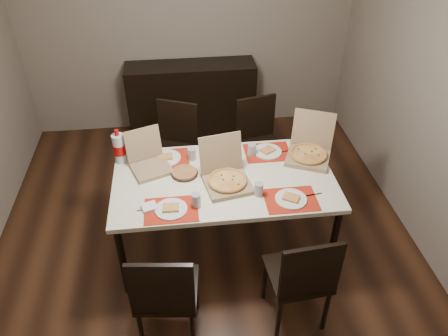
{
  "coord_description": "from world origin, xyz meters",
  "views": [
    {
      "loc": [
        -0.17,
        -2.93,
        2.95
      ],
      "look_at": [
        0.16,
        -0.16,
        0.85
      ],
      "focal_mm": 35.0,
      "sensor_mm": 36.0,
      "label": 1
    }
  ],
  "objects_px": {
    "chair_near_left": "(166,293)",
    "dip_bowl": "(235,164)",
    "chair_far_left": "(175,144)",
    "soda_bottle": "(119,148)",
    "chair_near_right": "(302,277)",
    "chair_far_right": "(259,139)",
    "sideboard": "(192,100)",
    "pizza_box_center": "(226,177)",
    "dining_table": "(224,184)"
  },
  "relations": [
    {
      "from": "dip_bowl",
      "to": "soda_bottle",
      "type": "distance_m",
      "value": 0.99
    },
    {
      "from": "sideboard",
      "to": "pizza_box_center",
      "type": "relative_size",
      "value": 3.35
    },
    {
      "from": "pizza_box_center",
      "to": "dip_bowl",
      "type": "relative_size",
      "value": 3.52
    },
    {
      "from": "dip_bowl",
      "to": "dining_table",
      "type": "bearing_deg",
      "value": -126.38
    },
    {
      "from": "dining_table",
      "to": "pizza_box_center",
      "type": "bearing_deg",
      "value": -82.38
    },
    {
      "from": "chair_near_left",
      "to": "dip_bowl",
      "type": "distance_m",
      "value": 1.25
    },
    {
      "from": "chair_near_right",
      "to": "chair_near_left",
      "type": "bearing_deg",
      "value": -178.51
    },
    {
      "from": "chair_far_right",
      "to": "dip_bowl",
      "type": "bearing_deg",
      "value": -115.35
    },
    {
      "from": "sideboard",
      "to": "chair_near_right",
      "type": "relative_size",
      "value": 1.61
    },
    {
      "from": "sideboard",
      "to": "chair_far_right",
      "type": "xyz_separation_m",
      "value": [
        0.63,
        -1.03,
        0.06
      ]
    },
    {
      "from": "pizza_box_center",
      "to": "soda_bottle",
      "type": "relative_size",
      "value": 1.42
    },
    {
      "from": "sideboard",
      "to": "chair_far_right",
      "type": "bearing_deg",
      "value": -58.66
    },
    {
      "from": "sideboard",
      "to": "chair_near_left",
      "type": "xyz_separation_m",
      "value": [
        -0.34,
        -2.83,
        0.06
      ]
    },
    {
      "from": "dining_table",
      "to": "pizza_box_center",
      "type": "relative_size",
      "value": 4.02
    },
    {
      "from": "chair_near_right",
      "to": "chair_far_right",
      "type": "relative_size",
      "value": 1.0
    },
    {
      "from": "chair_near_right",
      "to": "chair_far_left",
      "type": "height_order",
      "value": "same"
    },
    {
      "from": "chair_far_right",
      "to": "sideboard",
      "type": "bearing_deg",
      "value": 121.34
    },
    {
      "from": "pizza_box_center",
      "to": "soda_bottle",
      "type": "distance_m",
      "value": 0.95
    },
    {
      "from": "chair_far_right",
      "to": "pizza_box_center",
      "type": "bearing_deg",
      "value": -115.43
    },
    {
      "from": "sideboard",
      "to": "pizza_box_center",
      "type": "distance_m",
      "value": 2.04
    },
    {
      "from": "dip_bowl",
      "to": "sideboard",
      "type": "bearing_deg",
      "value": 98.88
    },
    {
      "from": "chair_near_left",
      "to": "chair_near_right",
      "type": "bearing_deg",
      "value": 1.49
    },
    {
      "from": "chair_near_right",
      "to": "chair_far_right",
      "type": "height_order",
      "value": "same"
    },
    {
      "from": "chair_far_left",
      "to": "pizza_box_center",
      "type": "relative_size",
      "value": 2.08
    },
    {
      "from": "dip_bowl",
      "to": "chair_near_left",
      "type": "bearing_deg",
      "value": -120.44
    },
    {
      "from": "sideboard",
      "to": "chair_near_right",
      "type": "distance_m",
      "value": 2.87
    },
    {
      "from": "chair_far_left",
      "to": "pizza_box_center",
      "type": "bearing_deg",
      "value": -67.85
    },
    {
      "from": "dining_table",
      "to": "chair_near_right",
      "type": "distance_m",
      "value": 0.99
    },
    {
      "from": "chair_near_right",
      "to": "dip_bowl",
      "type": "relative_size",
      "value": 7.32
    },
    {
      "from": "dining_table",
      "to": "soda_bottle",
      "type": "xyz_separation_m",
      "value": [
        -0.85,
        0.33,
        0.2
      ]
    },
    {
      "from": "chair_far_left",
      "to": "chair_far_right",
      "type": "xyz_separation_m",
      "value": [
        0.85,
        -0.0,
        0.0
      ]
    },
    {
      "from": "chair_near_left",
      "to": "pizza_box_center",
      "type": "xyz_separation_m",
      "value": [
        0.51,
        0.83,
        0.3
      ]
    },
    {
      "from": "dining_table",
      "to": "chair_near_left",
      "type": "height_order",
      "value": "chair_near_left"
    },
    {
      "from": "sideboard",
      "to": "pizza_box_center",
      "type": "height_order",
      "value": "pizza_box_center"
    },
    {
      "from": "dining_table",
      "to": "dip_bowl",
      "type": "height_order",
      "value": "dip_bowl"
    },
    {
      "from": "sideboard",
      "to": "dip_bowl",
      "type": "height_order",
      "value": "sideboard"
    },
    {
      "from": "pizza_box_center",
      "to": "dining_table",
      "type": "bearing_deg",
      "value": 97.62
    },
    {
      "from": "pizza_box_center",
      "to": "chair_near_left",
      "type": "bearing_deg",
      "value": -121.66
    },
    {
      "from": "chair_far_left",
      "to": "pizza_box_center",
      "type": "height_order",
      "value": "pizza_box_center"
    },
    {
      "from": "pizza_box_center",
      "to": "dip_bowl",
      "type": "distance_m",
      "value": 0.25
    },
    {
      "from": "chair_near_right",
      "to": "soda_bottle",
      "type": "bearing_deg",
      "value": 136.91
    },
    {
      "from": "sideboard",
      "to": "chair_far_right",
      "type": "height_order",
      "value": "chair_far_right"
    },
    {
      "from": "chair_near_left",
      "to": "soda_bottle",
      "type": "xyz_separation_m",
      "value": [
        -0.34,
        1.23,
        0.37
      ]
    },
    {
      "from": "chair_near_left",
      "to": "chair_near_right",
      "type": "distance_m",
      "value": 0.95
    },
    {
      "from": "chair_near_left",
      "to": "chair_far_left",
      "type": "relative_size",
      "value": 1.0
    },
    {
      "from": "dining_table",
      "to": "dip_bowl",
      "type": "xyz_separation_m",
      "value": [
        0.12,
        0.16,
        0.08
      ]
    },
    {
      "from": "soda_bottle",
      "to": "chair_near_left",
      "type": "bearing_deg",
      "value": -74.47
    },
    {
      "from": "chair_near_left",
      "to": "soda_bottle",
      "type": "bearing_deg",
      "value": 105.53
    },
    {
      "from": "pizza_box_center",
      "to": "dip_bowl",
      "type": "bearing_deg",
      "value": 64.31
    },
    {
      "from": "dining_table",
      "to": "chair_near_left",
      "type": "bearing_deg",
      "value": -119.31
    }
  ]
}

